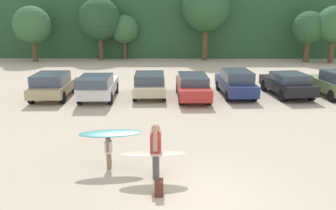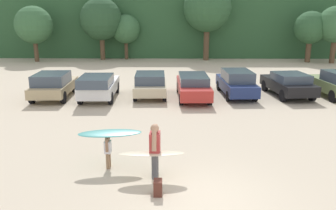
% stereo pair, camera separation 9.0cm
% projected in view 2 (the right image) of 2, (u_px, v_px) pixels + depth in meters
% --- Properties ---
extents(ground_plane, '(120.00, 120.00, 0.00)m').
position_uv_depth(ground_plane, '(207.00, 199.00, 9.84)').
color(ground_plane, beige).
extents(hillside_ridge, '(108.00, 12.00, 6.62)m').
position_uv_depth(hillside_ridge, '(181.00, 25.00, 43.11)').
color(hillside_ridge, '#2D5633').
rests_on(hillside_ridge, ground_plane).
extents(tree_far_left, '(3.71, 3.71, 5.50)m').
position_uv_depth(tree_far_left, '(34.00, 25.00, 35.03)').
color(tree_far_left, brown).
rests_on(tree_far_left, ground_plane).
extents(tree_right, '(4.31, 4.31, 6.32)m').
position_uv_depth(tree_right, '(101.00, 19.00, 36.21)').
color(tree_right, brown).
rests_on(tree_right, ground_plane).
extents(tree_center, '(3.01, 3.01, 4.66)m').
position_uv_depth(tree_center, '(126.00, 29.00, 36.97)').
color(tree_center, brown).
rests_on(tree_center, ground_plane).
extents(tree_center_left, '(4.84, 4.84, 7.70)m').
position_uv_depth(tree_center_left, '(207.00, 8.00, 35.69)').
color(tree_center_left, brown).
rests_on(tree_center_left, ground_plane).
extents(tree_far_right, '(3.19, 3.19, 5.00)m').
position_uv_depth(tree_far_right, '(311.00, 28.00, 34.73)').
color(tree_far_right, brown).
rests_on(tree_far_right, ground_plane).
extents(tree_ridge_back, '(3.51, 3.51, 5.50)m').
position_uv_depth(tree_ridge_back, '(336.00, 25.00, 33.90)').
color(tree_ridge_back, brown).
rests_on(tree_ridge_back, ground_plane).
extents(parked_car_tan, '(2.10, 4.30, 1.53)m').
position_uv_depth(parked_car_tan, '(53.00, 85.00, 20.86)').
color(parked_car_tan, tan).
rests_on(parked_car_tan, ground_plane).
extents(parked_car_white, '(2.00, 4.39, 1.51)m').
position_uv_depth(parked_car_white, '(98.00, 86.00, 20.51)').
color(parked_car_white, white).
rests_on(parked_car_white, ground_plane).
extents(parked_car_champagne, '(2.04, 3.99, 1.42)m').
position_uv_depth(parked_car_champagne, '(150.00, 84.00, 21.34)').
color(parked_car_champagne, beige).
rests_on(parked_car_champagne, ground_plane).
extents(parked_car_red, '(1.93, 4.80, 1.42)m').
position_uv_depth(parked_car_red, '(193.00, 86.00, 20.82)').
color(parked_car_red, '#B72D28').
rests_on(parked_car_red, ground_plane).
extents(parked_car_navy, '(1.99, 4.59, 1.57)m').
position_uv_depth(parked_car_navy, '(237.00, 83.00, 21.45)').
color(parked_car_navy, navy).
rests_on(parked_car_navy, ground_plane).
extents(parked_car_black, '(2.44, 4.48, 1.43)m').
position_uv_depth(parked_car_black, '(288.00, 84.00, 21.37)').
color(parked_car_black, black).
rests_on(parked_car_black, ground_plane).
extents(person_adult, '(0.33, 0.71, 1.73)m').
position_uv_depth(person_adult, '(155.00, 147.00, 10.90)').
color(person_adult, '#4C4C51').
rests_on(person_adult, ground_plane).
extents(person_child, '(0.21, 0.46, 1.10)m').
position_uv_depth(person_child, '(108.00, 150.00, 11.62)').
color(person_child, '#8C6B4C').
rests_on(person_child, ground_plane).
extents(surfboard_cream, '(2.08, 0.68, 0.13)m').
position_uv_depth(surfboard_cream, '(152.00, 153.00, 10.85)').
color(surfboard_cream, beige).
extents(surfboard_teal, '(2.15, 0.86, 0.15)m').
position_uv_depth(surfboard_teal, '(110.00, 133.00, 11.62)').
color(surfboard_teal, teal).
extents(backpack_dropped, '(0.24, 0.34, 0.45)m').
position_uv_depth(backpack_dropped, '(158.00, 188.00, 9.98)').
color(backpack_dropped, '#592D23').
rests_on(backpack_dropped, ground_plane).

